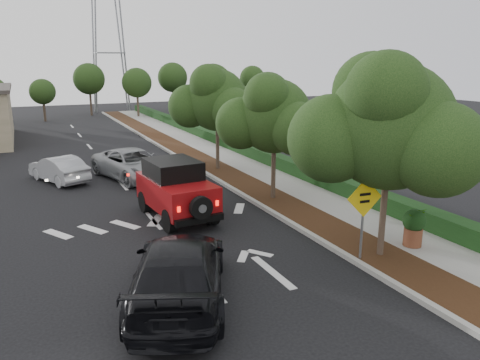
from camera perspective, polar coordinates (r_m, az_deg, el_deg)
ground at (r=13.34m, az=-3.74°, el=-12.70°), size 120.00×120.00×0.00m
curb at (r=25.45m, az=-3.95°, el=0.69°), size 0.20×70.00×0.15m
planting_strip at (r=25.82m, az=-1.88°, el=0.88°), size 1.80×70.00×0.12m
sidewalk at (r=26.60m, az=1.89°, el=1.28°), size 2.00×70.00×0.12m
hedge at (r=27.18m, az=4.53°, el=2.25°), size 0.80×70.00×0.80m
transmission_tower at (r=60.29m, az=-15.24°, el=8.04°), size 7.00×4.00×28.00m
street_tree_near at (r=15.69m, az=16.64°, el=-9.03°), size 3.80×3.80×5.92m
street_tree_mid at (r=21.06m, az=4.03°, el=-2.43°), size 3.20×3.20×5.32m
street_tree_far at (r=26.73m, az=-2.72°, el=1.20°), size 3.40×3.40×5.62m
red_jeep at (r=18.68m, az=-7.99°, el=-1.02°), size 2.30×4.58×2.29m
silver_suv_ahead at (r=25.30m, az=-12.91°, el=1.89°), size 3.99×6.04×1.54m
black_suv_oncoming at (r=12.30m, az=-7.44°, el=-10.96°), size 4.28×6.15×1.65m
silver_sedan_oncoming at (r=25.77m, az=-21.24°, el=1.27°), size 2.87×4.31×1.34m
speed_hump_sign at (r=14.56m, az=14.85°, el=-3.30°), size 1.20×0.14×2.55m
terracotta_planter at (r=16.38m, az=20.44°, el=-5.03°), size 0.75×0.75×1.31m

